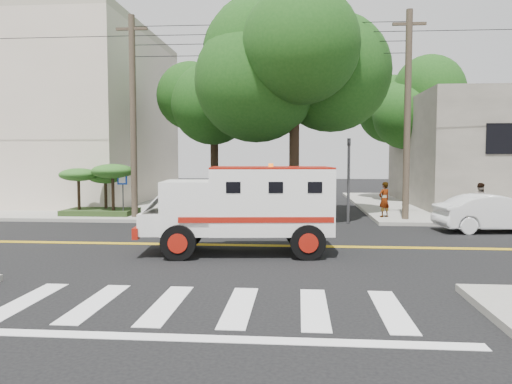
# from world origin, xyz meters

# --- Properties ---
(ground) EXTENTS (100.00, 100.00, 0.00)m
(ground) POSITION_xyz_m (0.00, 0.00, 0.00)
(ground) COLOR black
(ground) RESTS_ON ground
(sidewalk_ne) EXTENTS (17.00, 17.00, 0.15)m
(sidewalk_ne) POSITION_xyz_m (13.50, 13.50, 0.07)
(sidewalk_ne) COLOR gray
(sidewalk_ne) RESTS_ON ground
(sidewalk_nw) EXTENTS (17.00, 17.00, 0.15)m
(sidewalk_nw) POSITION_xyz_m (-13.50, 13.50, 0.07)
(sidewalk_nw) COLOR gray
(sidewalk_nw) RESTS_ON ground
(building_left) EXTENTS (16.00, 14.00, 10.00)m
(building_left) POSITION_xyz_m (-15.50, 15.00, 5.15)
(building_left) COLOR beige
(building_left) RESTS_ON sidewalk_nw
(utility_pole_left) EXTENTS (0.28, 0.28, 9.00)m
(utility_pole_left) POSITION_xyz_m (-5.60, 6.00, 4.50)
(utility_pole_left) COLOR #382D23
(utility_pole_left) RESTS_ON ground
(utility_pole_right) EXTENTS (0.28, 0.28, 9.00)m
(utility_pole_right) POSITION_xyz_m (6.30, 6.20, 4.50)
(utility_pole_right) COLOR #382D23
(utility_pole_right) RESTS_ON ground
(tree_main) EXTENTS (6.08, 5.70, 9.85)m
(tree_main) POSITION_xyz_m (1.94, 6.21, 7.20)
(tree_main) COLOR black
(tree_main) RESTS_ON ground
(tree_left) EXTENTS (4.48, 4.20, 7.70)m
(tree_left) POSITION_xyz_m (-2.68, 11.79, 5.73)
(tree_left) COLOR black
(tree_left) RESTS_ON ground
(tree_right) EXTENTS (4.80, 4.50, 8.20)m
(tree_right) POSITION_xyz_m (8.84, 15.77, 6.09)
(tree_right) COLOR black
(tree_right) RESTS_ON ground
(traffic_signal) EXTENTS (0.15, 0.18, 3.60)m
(traffic_signal) POSITION_xyz_m (3.80, 5.60, 2.23)
(traffic_signal) COLOR #3F3F42
(traffic_signal) RESTS_ON ground
(accessibility_sign) EXTENTS (0.45, 0.10, 2.02)m
(accessibility_sign) POSITION_xyz_m (-6.20, 6.17, 1.37)
(accessibility_sign) COLOR #3F3F42
(accessibility_sign) RESTS_ON ground
(palm_planter) EXTENTS (3.52, 2.63, 2.36)m
(palm_planter) POSITION_xyz_m (-7.44, 6.62, 1.65)
(palm_planter) COLOR #1E3314
(palm_planter) RESTS_ON sidewalk_nw
(armored_truck) EXTENTS (5.73, 2.70, 2.53)m
(armored_truck) POSITION_xyz_m (0.18, -1.26, 1.44)
(armored_truck) COLOR white
(armored_truck) RESTS_ON ground
(parked_sedan) EXTENTS (4.44, 2.03, 1.41)m
(parked_sedan) POSITION_xyz_m (9.05, 3.69, 0.71)
(parked_sedan) COLOR silver
(parked_sedan) RESTS_ON ground
(pedestrian_a) EXTENTS (0.68, 0.63, 1.56)m
(pedestrian_a) POSITION_xyz_m (5.50, 6.82, 0.93)
(pedestrian_a) COLOR gray
(pedestrian_a) RESTS_ON sidewalk_ne
(pedestrian_b) EXTENTS (0.92, 0.85, 1.52)m
(pedestrian_b) POSITION_xyz_m (9.72, 7.17, 0.91)
(pedestrian_b) COLOR gray
(pedestrian_b) RESTS_ON sidewalk_ne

